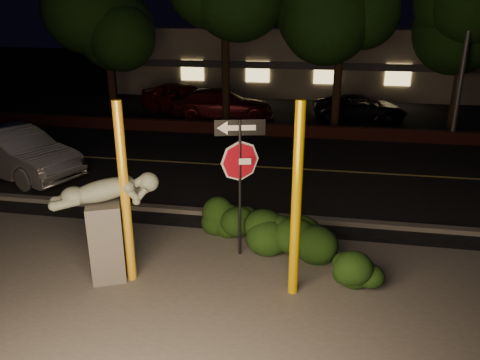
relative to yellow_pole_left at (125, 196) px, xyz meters
name	(u,v)px	position (x,y,z in m)	size (l,w,h in m)	color
ground	(271,144)	(1.54, 10.41, -1.78)	(90.00, 90.00, 0.00)	black
patio	(200,304)	(1.54, -0.59, -1.77)	(14.00, 6.00, 0.02)	#4C4944
road	(261,167)	(1.54, 7.41, -1.77)	(80.00, 8.00, 0.01)	black
lane_marking	(261,167)	(1.54, 7.41, -1.76)	(80.00, 0.12, 0.01)	#B19F47
curb	(239,214)	(1.54, 3.31, -1.72)	(80.00, 0.25, 0.12)	#4C4944
brick_wall	(275,130)	(1.54, 11.71, -1.53)	(40.00, 0.35, 0.50)	#431815
parking_lot	(286,109)	(1.54, 17.41, -1.77)	(40.00, 12.00, 0.01)	black
building	(297,57)	(1.54, 25.40, 0.22)	(22.00, 10.20, 4.00)	#685E53
tree_far_a	(104,3)	(-6.46, 13.41, 3.56)	(4.60, 4.60, 7.43)	black
tree_far_d	(471,0)	(9.04, 13.71, 3.64)	(4.40, 4.40, 7.42)	black
yellow_pole_left	(125,196)	(0.00, 0.00, 0.00)	(0.18, 0.18, 3.56)	yellow
yellow_pole_right	(296,203)	(3.16, 0.09, 0.04)	(0.18, 0.18, 3.65)	#E0B103
signpost	(240,162)	(1.92, 1.35, 0.35)	(0.99, 0.29, 2.99)	black
sculpture	(106,217)	(-0.41, -0.03, -0.45)	(1.95, 1.26, 2.15)	#4C4944
hedge_center	(239,219)	(1.74, 2.21, -1.34)	(1.69, 0.79, 0.88)	black
hedge_right	(290,231)	(2.99, 1.44, -1.17)	(1.85, 0.99, 1.21)	black
hedge_far_right	(358,264)	(4.37, 0.59, -1.34)	(1.27, 0.80, 0.88)	black
silver_sedan	(15,153)	(-6.00, 5.14, -1.00)	(1.64, 4.70, 1.55)	#B3B3B8
parked_car_red	(183,98)	(-3.53, 15.29, -0.97)	(1.90, 4.72, 1.61)	#6E1305
parked_car_darkred	(222,104)	(-1.35, 14.49, -1.05)	(2.03, 5.01, 1.45)	#430C10
parked_car_dark	(359,108)	(5.20, 15.33, -1.17)	(2.03, 4.40, 1.22)	black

